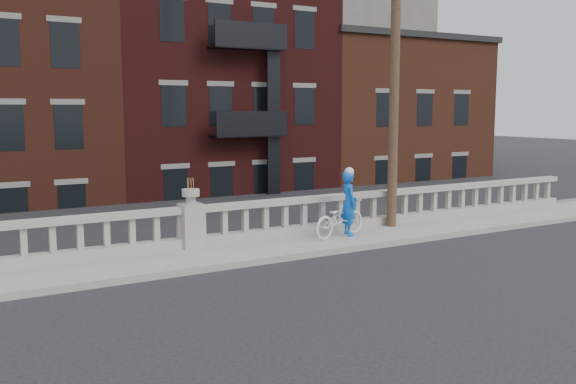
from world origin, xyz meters
The scene contains 8 objects.
ground centered at (0.00, 0.00, 0.00)m, with size 120.00×120.00×0.00m, color black.
sidewalk centered at (0.00, 3.00, 0.07)m, with size 32.00×2.20×0.15m, color gray.
balustrade centered at (0.00, 3.95, 0.64)m, with size 28.00×0.34×1.03m.
planter_pedestal centered at (0.00, 3.95, 0.83)m, with size 0.55×0.55×1.76m.
lower_level centered at (0.56, 23.04, 2.63)m, with size 80.00×44.00×20.80m.
utility_pole centered at (6.20, 3.60, 5.24)m, with size 1.60×0.28×10.00m.
bicycle centered at (3.97, 3.10, 0.65)m, with size 0.67×1.92×1.01m, color silver.
cyclist centered at (4.29, 3.13, 1.04)m, with size 0.65×0.42×1.77m, color blue.
Camera 1 is at (-6.01, -10.97, 3.65)m, focal length 40.00 mm.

